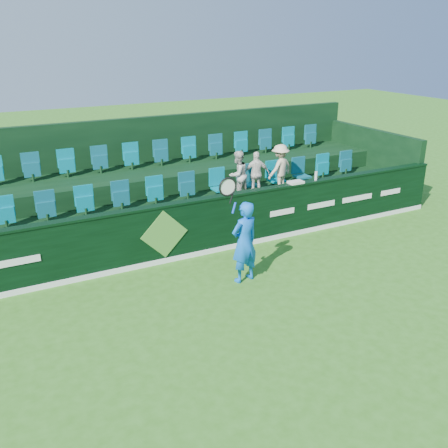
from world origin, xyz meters
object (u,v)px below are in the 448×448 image
spectator_right (280,168)px  towel (296,182)px  spectator_middle (256,174)px  drinks_bottle (316,176)px  tennis_player (244,241)px  spectator_left (238,175)px

spectator_right → towel: 1.16m
spectator_middle → drinks_bottle: spectator_middle is taller
tennis_player → spectator_middle: tennis_player is taller
spectator_middle → towel: bearing=133.5°
spectator_right → towel: size_ratio=3.43×
tennis_player → drinks_bottle: bearing=28.6°
tennis_player → spectator_left: 3.13m
spectator_left → towel: spectator_left is taller
spectator_middle → spectator_right: bearing=-158.7°
tennis_player → spectator_left: size_ratio=1.89×
spectator_middle → spectator_right: spectator_right is taller
spectator_left → spectator_right: spectator_right is taller
spectator_middle → towel: (0.46, -1.12, -0.01)m
tennis_player → spectator_middle: size_ratio=2.01×
spectator_left → drinks_bottle: bearing=123.7°
spectator_middle → drinks_bottle: (1.07, -1.12, 0.08)m
spectator_middle → spectator_right: 0.73m
spectator_left → drinks_bottle: spectator_left is taller
spectator_left → spectator_right: 1.29m
towel → drinks_bottle: 0.62m
spectator_middle → drinks_bottle: 1.55m
tennis_player → spectator_left: bearing=63.4°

